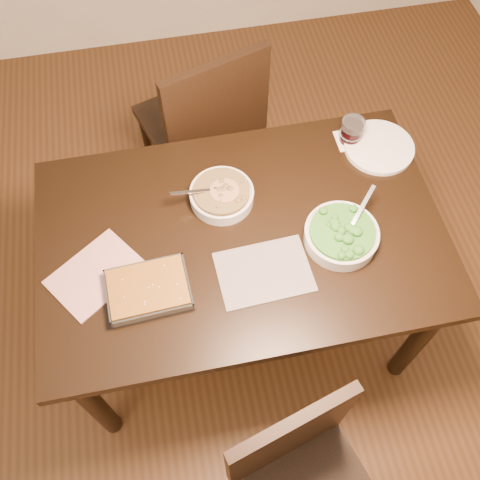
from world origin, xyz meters
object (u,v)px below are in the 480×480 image
Objects in this scene: broccoli_bowl at (341,235)px; dinner_plate at (379,147)px; chair_near at (302,478)px; chair_far at (206,124)px; wine_tumbler at (352,130)px; table at (242,247)px; baking_dish at (148,290)px; stew_bowl at (222,195)px.

broccoli_bowl is 0.44m from dinner_plate.
broccoli_bowl is 0.29× the size of chair_near.
dinner_plate is 0.27× the size of chair_far.
table is at bearing -146.06° from wine_tumbler.
wine_tumbler reaches higher than baking_dish.
broccoli_bowl is at bearing -16.14° from table.
table is 0.20m from stew_bowl.
broccoli_bowl is 0.66m from baking_dish.
broccoli_bowl is 0.93× the size of baking_dish.
broccoli_bowl is at bearing 51.20° from chair_near.
baking_dish is 2.79× the size of wine_tumbler.
baking_dish is 1.03× the size of dinner_plate.
baking_dish is (-0.66, -0.07, -0.01)m from broccoli_bowl.
chair_near reaches higher than baking_dish.
chair_far reaches higher than stew_bowl.
dinner_plate is at bearing 125.56° from chair_far.
stew_bowl reaches higher than table.
dinner_plate is (0.10, -0.06, -0.04)m from wine_tumbler.
chair_near is (-0.28, -0.68, -0.30)m from broccoli_bowl.
chair_far is at bearing 144.02° from dinner_plate.
stew_bowl is 0.64m from dinner_plate.
wine_tumbler is at bearing 146.57° from dinner_plate.
broccoli_bowl is (0.32, -0.09, 0.13)m from table.
dinner_plate is at bearing 46.20° from chair_near.
stew_bowl is at bearing 105.65° from table.
dinner_plate is at bearing 24.43° from table.
chair_near reaches higher than table.
chair_far is (-0.02, 0.70, -0.11)m from table.
chair_near is at bearing -117.72° from dinner_plate.
baking_dish is 0.77m from chair_near.
broccoli_bowl is 0.79m from chair_near.
chair_far is (0.32, 0.87, -0.23)m from baking_dish.
stew_bowl reaches higher than baking_dish.
table is at bearing 163.86° from broccoli_bowl.
dinner_plate is (0.63, 0.12, -0.02)m from stew_bowl.
stew_bowl is 0.97m from chair_near.
baking_dish is 1.02m from dinner_plate.
stew_bowl is at bearing 69.33° from chair_far.
table is at bearing 23.15° from baking_dish.
wine_tumbler reaches higher than table.
baking_dish is at bearing -154.99° from dinner_plate.
chair_far reaches higher than broccoli_bowl.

